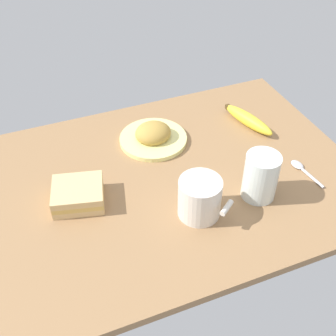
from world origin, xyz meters
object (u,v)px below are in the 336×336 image
coffee_mug_black (200,197)px  spoon (302,169)px  sandwich_main (79,196)px  glass_of_milk (260,178)px  plate_of_food (153,136)px  banana (248,120)px

coffee_mug_black → spoon: (28.81, 3.29, -4.25)cm
sandwich_main → glass_of_milk: 39.84cm
glass_of_milk → sandwich_main: bearing=162.1°
plate_of_food → banana: 26.50cm
sandwich_main → banana: 50.68cm
plate_of_food → banana: bearing=-6.3°
coffee_mug_black → spoon: bearing=6.5°
sandwich_main → glass_of_milk: (37.81, -12.19, 2.95)cm
plate_of_food → sandwich_main: size_ratio=1.34×
banana → spoon: bearing=-82.5°
glass_of_milk → banana: size_ratio=0.64×
spoon → plate_of_food: bearing=140.4°
sandwich_main → glass_of_milk: size_ratio=1.18×
spoon → glass_of_milk: bearing=-167.7°
glass_of_milk → banana: (11.40, 24.29, -3.44)cm
glass_of_milk → spoon: (14.20, 3.11, -4.77)cm
sandwich_main → spoon: size_ratio=1.19×
plate_of_food → sandwich_main: bearing=-146.7°
coffee_mug_black → glass_of_milk: size_ratio=1.03×
glass_of_milk → plate_of_food: bearing=118.8°
banana → spoon: 21.40cm
plate_of_food → glass_of_milk: size_ratio=1.59×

